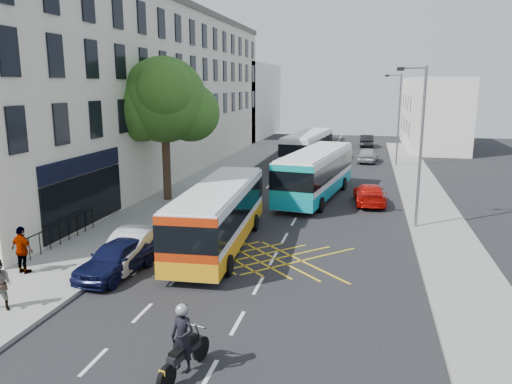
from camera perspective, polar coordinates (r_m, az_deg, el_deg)
The scene contains 22 objects.
ground at distance 16.06m, azimuth -2.11°, elevation -14.74°, with size 120.00×120.00×0.00m, color black.
pavement_left at distance 32.12m, azimuth -10.03°, elevation -0.93°, with size 5.00×70.00×0.15m, color gray.
pavement_right at distance 29.96m, azimuth 19.55°, elevation -2.41°, with size 3.00×70.00×0.15m, color gray.
terrace_main at distance 42.21m, azimuth -12.40°, elevation 11.24°, with size 8.30×45.00×13.50m.
terrace_far at distance 71.10m, azimuth -1.83°, elevation 10.38°, with size 8.00×20.00×10.00m, color silver.
building_right at distance 62.35m, azimuth 19.55°, elevation 8.52°, with size 6.00×18.00×8.00m, color silver.
street_tree at distance 31.29m, azimuth -10.50°, elevation 10.22°, with size 6.30×5.70×8.80m.
lamp_near at distance 26.09m, azimuth 18.17°, elevation 5.76°, with size 1.45×0.15×8.00m.
lamp_far at distance 45.98m, azimuth 15.89°, elevation 8.45°, with size 1.45×0.15×8.00m.
railings at distance 24.25m, azimuth -21.55°, elevation -4.35°, with size 0.08×5.60×1.14m, color black, non-canonical shape.
bus_near at distance 22.60m, azimuth -4.21°, elevation -2.59°, with size 2.95×10.33×2.87m.
bus_mid at distance 32.61m, azimuth 6.86°, elevation 2.17°, with size 4.17×11.29×3.10m.
bus_far at distance 45.38m, azimuth 5.94°, elevation 4.97°, with size 3.62×11.00×3.04m.
motorbike at distance 13.25m, azimuth -8.31°, elevation -16.59°, with size 0.82×2.18×1.96m.
parked_car_blue at distance 20.22m, azimuth -15.64°, elevation -7.27°, with size 1.63×4.05×1.38m, color #0D1134.
parked_car_silver at distance 21.30m, azimuth -14.01°, elevation -6.15°, with size 1.48×4.25×1.40m, color #9EA1A6.
red_hatchback at distance 31.59m, azimuth 12.84°, elevation -0.22°, with size 1.78×4.38×1.27m, color red.
distant_car_grey at distance 59.24m, azimuth 6.55°, elevation 5.82°, with size 2.51×5.43×1.51m, color #44464D.
distant_car_silver at distance 48.65m, azimuth 12.68°, elevation 4.17°, with size 1.68×4.18×1.42m, color #999BA0.
distant_car_dark at distance 60.93m, azimuth 12.50°, elevation 5.75°, with size 1.51×4.32×1.42m, color black.
pedestrian_near at distance 18.12m, azimuth -27.25°, elevation -9.45°, with size 0.83×0.65×1.71m, color gray.
pedestrian_far at distance 21.16m, azimuth -25.15°, elevation -6.02°, with size 1.09×0.45×1.85m, color gray.
Camera 1 is at (3.68, -13.83, 7.28)m, focal length 35.00 mm.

